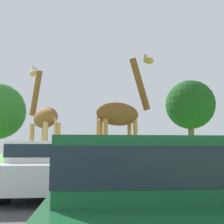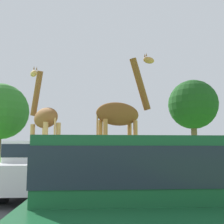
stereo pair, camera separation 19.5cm
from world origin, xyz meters
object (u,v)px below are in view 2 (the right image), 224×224
at_px(car_queue_left, 96,155).
at_px(tree_centre_back, 0,111).
at_px(giraffe_near_road, 122,116).
at_px(car_far_ahead, 47,158).
at_px(car_verge_right, 74,154).
at_px(tree_left_edge, 193,105).
at_px(sign_post, 184,149).
at_px(giraffe_companion, 44,123).
at_px(car_lead_maroon, 133,199).
at_px(car_queue_right, 42,166).

xyz_separation_m(car_queue_left, tree_centre_back, (-8.89, 2.93, 4.00)).
xyz_separation_m(giraffe_near_road, car_far_ahead, (-3.78, 4.93, -1.83)).
xyz_separation_m(car_far_ahead, car_verge_right, (0.89, 11.79, 0.01)).
xyz_separation_m(car_far_ahead, tree_left_edge, (11.57, 7.50, 4.40)).
height_order(tree_centre_back, sign_post, tree_centre_back).
relative_size(car_far_ahead, car_verge_right, 1.03).
distance_m(giraffe_companion, sign_post, 6.28).
height_order(giraffe_near_road, car_far_ahead, giraffe_near_road).
distance_m(car_lead_maroon, car_verge_right, 25.34).
xyz_separation_m(giraffe_near_road, car_queue_right, (-2.62, -3.44, -1.84)).
bearing_deg(car_queue_right, giraffe_near_road, 52.73).
bearing_deg(car_lead_maroon, tree_centre_back, 110.56).
bearing_deg(giraffe_near_road, tree_left_edge, 126.79).
bearing_deg(tree_centre_back, tree_left_edge, -8.23).
bearing_deg(giraffe_near_road, sign_post, 84.90).
distance_m(car_queue_left, tree_left_edge, 9.64).
bearing_deg(car_queue_right, car_far_ahead, 97.87).
bearing_deg(car_verge_right, car_queue_right, -89.24).
height_order(car_far_ahead, sign_post, sign_post).
xyz_separation_m(tree_centre_back, sign_post, (12.57, -14.11, -3.48)).
height_order(car_far_ahead, car_verge_right, car_far_ahead).
xyz_separation_m(tree_left_edge, sign_post, (-4.87, -11.59, -3.91)).
bearing_deg(car_queue_left, sign_post, -71.75).
distance_m(giraffe_near_road, car_lead_maroon, 8.79).
height_order(car_queue_left, tree_left_edge, tree_left_edge).
relative_size(car_lead_maroon, car_queue_left, 0.87).
xyz_separation_m(car_lead_maroon, car_verge_right, (-2.05, 25.26, 0.07)).
xyz_separation_m(car_queue_left, car_verge_right, (-2.12, 4.70, 0.04)).
relative_size(giraffe_companion, tree_left_edge, 0.69).
bearing_deg(tree_centre_back, giraffe_companion, -66.21).
bearing_deg(giraffe_near_road, car_far_ahead, -163.64).
height_order(giraffe_near_road, car_verge_right, giraffe_near_road).
bearing_deg(car_queue_left, car_far_ahead, -113.03).
height_order(car_verge_right, tree_left_edge, tree_left_edge).
relative_size(giraffe_near_road, giraffe_companion, 1.09).
bearing_deg(sign_post, car_queue_left, 108.25).
xyz_separation_m(giraffe_companion, car_queue_left, (2.48, 11.59, -1.62)).
height_order(giraffe_near_road, car_lead_maroon, giraffe_near_road).
xyz_separation_m(giraffe_companion, car_queue_right, (0.63, -3.87, -1.60)).
bearing_deg(giraffe_companion, tree_centre_back, 80.21).
bearing_deg(giraffe_companion, giraffe_near_road, -41.00).
bearing_deg(car_verge_right, giraffe_near_road, -80.20).
bearing_deg(sign_post, tree_centre_back, 131.70).
distance_m(car_lead_maroon, tree_left_edge, 23.11).
bearing_deg(car_queue_right, car_queue_left, 83.16).
distance_m(car_lead_maroon, tree_centre_back, 25.41).
bearing_deg(sign_post, car_lead_maroon, -111.85).
height_order(car_far_ahead, tree_centre_back, tree_centre_back).
bearing_deg(car_queue_left, giraffe_near_road, -86.35).
relative_size(car_verge_right, tree_left_edge, 0.56).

